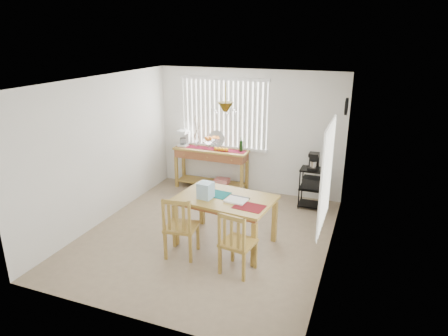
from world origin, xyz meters
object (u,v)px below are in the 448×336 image
at_px(wire_cart, 312,184).
at_px(sideboard, 212,159).
at_px(chair_right, 237,243).
at_px(cart_items, 314,161).
at_px(dining_table, 225,203).
at_px(chair_left, 180,227).

bearing_deg(wire_cart, sideboard, 174.98).
height_order(wire_cart, chair_right, chair_right).
xyz_separation_m(cart_items, dining_table, (-1.08, -1.94, -0.23)).
relative_size(cart_items, chair_left, 0.33).
relative_size(dining_table, chair_left, 1.60).
bearing_deg(wire_cart, chair_left, -121.51).
distance_m(cart_items, dining_table, 2.23).
distance_m(wire_cart, cart_items, 0.47).
xyz_separation_m(sideboard, wire_cart, (2.20, -0.19, -0.21)).
distance_m(sideboard, wire_cart, 2.22).
height_order(cart_items, chair_right, cart_items).
height_order(wire_cart, dining_table, dining_table).
height_order(sideboard, chair_left, chair_left).
bearing_deg(wire_cart, dining_table, -119.10).
distance_m(wire_cart, chair_right, 2.75).
bearing_deg(chair_left, chair_right, -7.34).
xyz_separation_m(chair_left, chair_right, (0.95, -0.12, -0.02)).
xyz_separation_m(wire_cart, chair_left, (-1.57, -2.56, 0.01)).
xyz_separation_m(sideboard, chair_right, (1.58, -2.87, -0.21)).
height_order(wire_cart, chair_left, chair_left).
distance_m(chair_left, chair_right, 0.95).
bearing_deg(chair_right, cart_items, 76.98).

